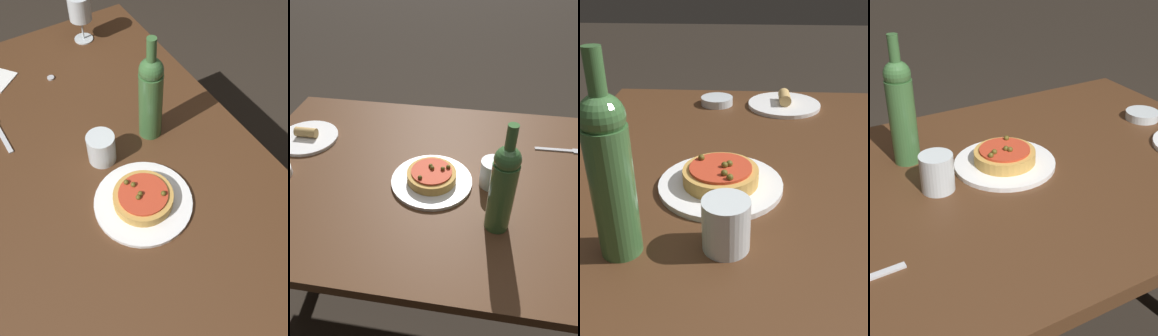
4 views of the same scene
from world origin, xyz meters
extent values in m
plane|color=#2D261E|center=(0.00, 0.00, 0.00)|extent=(14.00, 14.00, 0.00)
cube|color=#4C2D19|center=(0.00, 0.00, 0.69)|extent=(1.54, 0.90, 0.03)
cylinder|color=#4C2D19|center=(0.71, -0.39, 0.34)|extent=(0.06, 0.06, 0.67)
cylinder|color=white|center=(0.11, 0.04, 0.71)|extent=(0.26, 0.26, 0.01)
cylinder|color=gold|center=(0.11, 0.04, 0.73)|extent=(0.16, 0.16, 0.03)
cylinder|color=red|center=(0.11, 0.04, 0.75)|extent=(0.13, 0.13, 0.01)
sphere|color=brown|center=(0.11, 0.03, 0.76)|extent=(0.01, 0.01, 0.01)
sphere|color=brown|center=(0.11, 0.04, 0.76)|extent=(0.01, 0.01, 0.01)
sphere|color=brown|center=(0.14, 0.09, 0.76)|extent=(0.01, 0.01, 0.01)
sphere|color=brown|center=(0.07, 0.03, 0.76)|extent=(0.01, 0.01, 0.01)
sphere|color=brown|center=(0.06, 0.02, 0.76)|extent=(0.01, 0.01, 0.01)
cylinder|color=#3D6B38|center=(-0.10, 0.19, 0.82)|extent=(0.07, 0.07, 0.22)
sphere|color=#3D6B38|center=(-0.10, 0.19, 0.94)|extent=(0.07, 0.07, 0.07)
cylinder|color=#3D6B38|center=(-0.10, 0.19, 1.00)|extent=(0.03, 0.03, 0.08)
cylinder|color=silver|center=(-0.08, 0.02, 0.75)|extent=(0.08, 0.08, 0.09)
cube|color=silver|center=(-0.31, -0.20, 0.71)|extent=(0.14, 0.02, 0.00)
cylinder|color=white|center=(0.61, -0.12, 0.71)|extent=(0.23, 0.23, 0.01)
cylinder|color=tan|center=(0.61, -0.12, 0.74)|extent=(0.08, 0.04, 0.04)
camera|label=1|loc=(0.58, -0.24, 1.60)|focal=42.00mm
camera|label=2|loc=(-0.03, 0.82, 1.42)|focal=35.00mm
camera|label=3|loc=(-0.60, -0.01, 1.14)|focal=42.00mm
camera|label=4|loc=(-0.39, -0.88, 1.30)|focal=50.00mm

